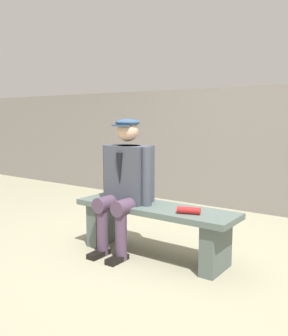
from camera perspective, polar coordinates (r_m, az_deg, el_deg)
The scene contains 5 objects.
ground_plane at distance 3.70m, azimuth 1.55°, elevation -13.20°, with size 30.00×30.00×0.00m, color gray.
bench at distance 3.59m, azimuth 1.57°, elevation -8.21°, with size 1.61×0.46×0.49m.
seated_man at distance 3.63m, azimuth -2.86°, elevation -1.76°, with size 0.58×0.59×1.31m.
rolled_magazine at distance 3.27m, azimuth 6.84°, elevation -6.46°, with size 0.06×0.06×0.20m, color #B21E1E.
stadium_wall at distance 5.50m, azimuth 14.98°, elevation 2.80°, with size 12.00×0.24×1.74m, color slate.
Camera 1 is at (-1.93, 2.86, 1.33)m, focal length 39.89 mm.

